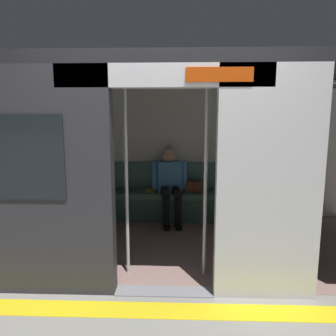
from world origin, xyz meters
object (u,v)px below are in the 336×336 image
at_px(book, 151,190).
at_px(grab_pole_door, 126,178).
at_px(grab_pole_far, 206,178).
at_px(handbag, 194,187).
at_px(bench_seat, 171,199).
at_px(train_car, 164,132).
at_px(person_seated, 170,180).

relative_size(book, grab_pole_door, 0.11).
height_order(book, grab_pole_far, grab_pole_far).
bearing_deg(book, handbag, -179.57).
xyz_separation_m(grab_pole_door, grab_pole_far, (-0.82, -0.01, 0.00)).
distance_m(bench_seat, handbag, 0.42).
bearing_deg(grab_pole_far, bench_seat, -77.11).
bearing_deg(bench_seat, train_car, 86.61).
relative_size(bench_seat, person_seated, 2.49).
relative_size(train_car, grab_pole_door, 3.06).
relative_size(bench_seat, grab_pole_door, 1.42).
height_order(person_seated, grab_pole_door, grab_pole_door).
bearing_deg(person_seated, handbag, -166.66).
bearing_deg(train_car, bench_seat, -93.39).
bearing_deg(handbag, book, -1.72).
bearing_deg(book, grab_pole_door, 89.73).
bearing_deg(book, train_car, 106.54).
distance_m(person_seated, book, 0.39).
xyz_separation_m(handbag, grab_pole_door, (0.78, 1.83, 0.50)).
bearing_deg(person_seated, grab_pole_far, 103.59).
relative_size(handbag, grab_pole_far, 0.12).
bearing_deg(grab_pole_door, train_car, -113.70).
xyz_separation_m(train_car, person_seated, (-0.05, -0.94, -0.79)).
bearing_deg(bench_seat, grab_pole_door, 77.16).
height_order(bench_seat, person_seated, person_seated).
bearing_deg(handbag, person_seated, 13.34).
distance_m(book, grab_pole_door, 1.94).
distance_m(train_car, person_seated, 1.23).
bearing_deg(grab_pole_far, handbag, -88.87).
bearing_deg(bench_seat, person_seated, 78.67).
height_order(grab_pole_door, grab_pole_far, same).
bearing_deg(grab_pole_far, person_seated, -76.41).
height_order(book, grab_pole_door, grab_pole_door).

